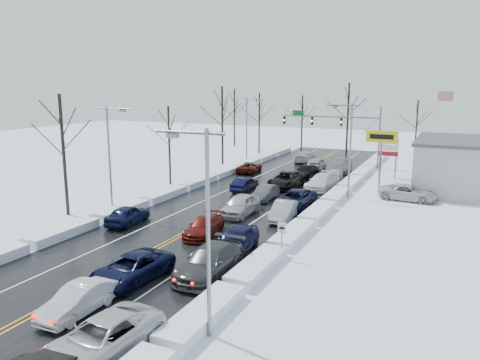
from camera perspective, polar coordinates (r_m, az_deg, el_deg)
The scene contains 44 objects.
ground at distance 39.94m, azimuth -2.11°, elevation -4.01°, with size 160.00×160.00×0.00m, color white.
road_surface at distance 41.66m, azimuth -0.87°, elevation -3.33°, with size 14.00×84.00×0.01m, color black.
snow_bank_left at distance 45.38m, azimuth -9.55°, elevation -2.26°, with size 1.60×72.00×0.65m, color white.
snow_bank_right at distance 39.09m, azimuth 9.25°, elevation -4.50°, with size 1.60×72.00×0.65m, color white.
traffic_signal_mast at distance 64.04m, azimuth 12.18°, elevation 6.60°, with size 13.28×0.39×8.00m.
tires_plus_sign at distance 51.07m, azimuth 16.88°, elevation 4.63°, with size 3.20×0.34×6.00m.
used_vehicles_sign at distance 57.18m, azimuth 17.65°, elevation 3.58°, with size 2.20×0.22×4.65m.
speed_limit_sign at distance 29.30m, azimuth 5.14°, elevation -6.53°, with size 0.55×0.09×2.35m.
flagpole at distance 64.49m, azimuth 22.87°, elevation 6.40°, with size 1.87×1.20×10.00m.
streetlight_se at distance 19.45m, azimuth -4.47°, elevation -4.58°, with size 3.20×0.25×9.00m.
streetlight_ne at distance 45.53m, azimuth 13.07°, elevation 4.44°, with size 3.20×0.25×9.00m.
streetlight_sw at distance 40.13m, azimuth -15.46°, elevation 3.41°, with size 3.20×0.25×9.00m.
streetlight_nw at distance 63.95m, azimuth 0.99°, elevation 6.70°, with size 3.20×0.25×9.00m.
tree_left_b at distance 40.67m, azimuth -20.88°, elevation 5.55°, with size 4.00×4.00×10.00m.
tree_left_c at distance 50.92m, azimuth -8.67°, elevation 6.04°, with size 3.40×3.40×8.50m.
tree_left_d at distance 63.25m, azimuth -2.18°, elevation 8.48°, with size 4.20×4.20×10.50m.
tree_left_e at distance 74.01m, azimuth 2.37°, elevation 8.38°, with size 3.80×3.80×9.50m.
tree_far_a at distance 82.40m, azimuth -0.69°, elevation 8.96°, with size 4.00×4.00×10.00m.
tree_far_b at distance 78.97m, azimuth 7.59°, elevation 8.24°, with size 3.60×3.60×9.00m.
tree_far_c at distance 74.95m, azimuth 13.07°, elevation 8.94°, with size 4.40×4.40×11.00m.
tree_far_d at distance 75.12m, azimuth 20.78°, elevation 7.16°, with size 3.40×3.40×8.50m.
queued_car_1 at distance 24.38m, azimuth -19.04°, elevation -15.16°, with size 1.47×4.23×1.39m, color silver.
queued_car_2 at distance 27.20m, azimuth -13.05°, elevation -11.94°, with size 2.50×5.42×1.51m, color black.
queued_car_3 at distance 34.15m, azimuth -4.39°, elevation -6.75°, with size 1.89×4.64×1.35m, color #540E0B.
queued_car_4 at distance 39.22m, azimuth 0.02°, elevation -4.29°, with size 2.03×5.06×1.72m, color #BABABC.
queued_car_5 at distance 44.41m, azimuth 3.10°, elevation -2.42°, with size 1.45×4.17×1.37m, color #404346.
queued_car_6 at distance 49.70m, azimuth 5.61°, elevation -0.95°, with size 2.78×6.04×1.68m, color black.
queued_car_7 at distance 55.66m, azimuth 8.01°, elevation 0.34°, with size 1.98×4.86×1.41m, color black.
queued_car_8 at distance 59.91m, azimuth 9.10°, elevation 1.11°, with size 1.92×4.76×1.62m, color #A4A7AC.
queued_car_10 at distance 20.84m, azimuth -16.38°, elevation -19.86°, with size 2.56×5.55×1.54m, color silver.
queued_car_11 at distance 27.37m, azimuth -3.70°, elevation -11.49°, with size 2.34×5.75×1.67m, color #393B3D.
queued_car_12 at distance 30.59m, azimuth -0.49°, elevation -8.93°, with size 2.03×5.05×1.72m, color black.
queued_car_13 at distance 38.01m, azimuth 5.32°, elevation -4.86°, with size 1.58×4.53×1.49m, color #9A9CA1.
queued_car_14 at distance 41.80m, azimuth 6.73°, elevation -3.37°, with size 2.58×5.59×1.55m, color black.
queued_car_15 at distance 49.48m, azimuth 9.89°, elevation -1.12°, with size 2.24×5.50×1.60m, color white.
queued_car_16 at distance 53.93m, azimuth 11.41°, elevation -0.13°, with size 1.59×3.95×1.35m, color #BCBDBF.
queued_car_17 at distance 59.57m, azimuth 12.39°, elevation 0.92°, with size 1.79×5.12×1.69m, color #414346.
oncoming_car_0 at distance 48.07m, azimuth 0.56°, elevation -1.32°, with size 1.48×4.23×1.39m, color black.
oncoming_car_1 at distance 58.06m, azimuth 1.16°, elevation 0.92°, with size 2.19×4.75×1.32m, color #440F09.
oncoming_car_2 at distance 66.55m, azimuth 7.85°, elevation 2.18°, with size 2.17×5.33×1.55m, color #BCBCBE.
oncoming_car_3 at distance 37.81m, azimuth -13.48°, elevation -5.22°, with size 1.78×4.43×1.51m, color black.
parked_car_0 at distance 46.92m, azimuth 19.75°, elevation -2.33°, with size 2.45×5.31×1.48m, color silver.
parked_car_1 at distance 50.10m, azimuth 23.68°, elevation -1.78°, with size 1.89×4.66×1.35m, color black.
parked_car_2 at distance 58.18m, azimuth 21.88°, elevation 0.10°, with size 1.80×4.47×1.52m, color black.
Camera 1 is at (17.50, -34.27, 10.70)m, focal length 35.00 mm.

